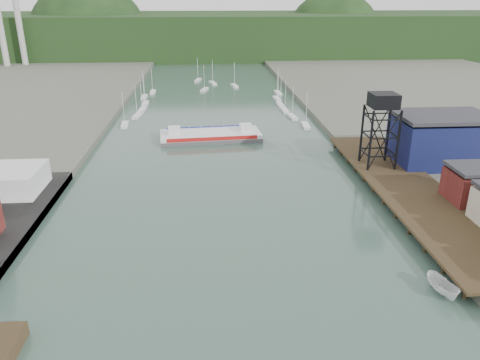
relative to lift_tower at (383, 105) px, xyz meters
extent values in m
cube|color=black|center=(2.00, -13.00, -13.75)|extent=(14.00, 70.00, 0.50)
cylinder|color=black|center=(-4.00, -13.00, -14.85)|extent=(0.60, 0.60, 2.20)
cylinder|color=black|center=(8.00, -13.00, -14.85)|extent=(0.60, 0.60, 2.20)
cylinder|color=black|center=(-3.00, -3.00, -7.00)|extent=(0.50, 0.50, 13.00)
cylinder|color=black|center=(3.00, -3.00, -7.00)|extent=(0.50, 0.50, 13.00)
cylinder|color=black|center=(-3.00, 3.00, -7.00)|extent=(0.50, 0.50, 13.00)
cylinder|color=black|center=(3.00, 3.00, -7.00)|extent=(0.50, 0.50, 13.00)
cube|color=black|center=(0.00, 0.00, 1.00)|extent=(5.50, 5.50, 3.00)
cube|color=#0D173A|center=(15.00, 2.00, -9.05)|extent=(20.00, 14.00, 10.00)
cube|color=#2D2D33|center=(15.00, 2.00, -3.15)|extent=(20.50, 14.50, 0.80)
cube|color=#571B18|center=(11.00, -20.00, -11.05)|extent=(9.00, 8.00, 6.00)
cube|color=silver|center=(-62.54, 45.89, -15.30)|extent=(2.67, 7.65, 0.90)
cube|color=silver|center=(-60.28, 57.30, -15.30)|extent=(2.81, 7.67, 0.90)
cube|color=silver|center=(-59.71, 66.17, -15.30)|extent=(2.35, 7.59, 0.90)
cube|color=silver|center=(-59.81, 76.09, -15.30)|extent=(2.01, 7.50, 0.90)
cube|color=silver|center=(-61.64, 88.33, -15.30)|extent=(2.00, 7.50, 0.90)
cube|color=silver|center=(-59.32, 98.17, -15.30)|extent=(2.16, 7.54, 0.90)
cube|color=silver|center=(-7.44, 41.03, -15.30)|extent=(2.53, 7.62, 0.90)
cube|color=silver|center=(-9.54, 52.51, -15.30)|extent=(2.76, 7.67, 0.90)
cube|color=silver|center=(-10.54, 61.29, -15.30)|extent=(2.22, 7.56, 0.90)
cube|color=silver|center=(-10.73, 70.28, -15.30)|extent=(2.18, 7.54, 0.90)
cube|color=silver|center=(-10.33, 81.38, -15.30)|extent=(2.46, 7.61, 0.90)
cube|color=silver|center=(-8.22, 92.99, -15.30)|extent=(2.48, 7.61, 0.90)
cube|color=silver|center=(-38.16, 102.00, -15.30)|extent=(3.78, 7.76, 0.90)
cube|color=silver|center=(-24.96, 110.00, -15.30)|extent=(3.31, 7.74, 0.90)
cube|color=silver|center=(-34.34, 118.00, -15.30)|extent=(3.76, 7.76, 0.90)
cube|color=silver|center=(-41.11, 126.00, -15.30)|extent=(3.40, 7.74, 0.90)
cylinder|color=#AEADA8|center=(-137.00, 177.00, 14.35)|extent=(3.20, 3.20, 60.00)
cube|color=black|center=(-35.00, 242.00, -3.65)|extent=(500.00, 120.00, 28.00)
sphere|color=black|center=(-115.00, 242.00, -7.65)|extent=(80.00, 80.00, 80.00)
sphere|color=black|center=(55.00, 252.00, -9.65)|extent=(70.00, 70.00, 70.00)
cube|color=#4B4B4E|center=(-36.50, 29.82, -15.10)|extent=(28.36, 13.36, 1.10)
cube|color=silver|center=(-36.50, 29.82, -14.11)|extent=(28.36, 13.36, 0.88)
cube|color=#B51714|center=(-36.02, 24.29, -13.89)|extent=(24.12, 2.28, 0.99)
cube|color=navy|center=(-36.99, 35.36, -13.89)|extent=(24.12, 2.28, 0.99)
cube|color=silver|center=(-46.36, 28.96, -12.79)|extent=(3.58, 3.58, 2.20)
cube|color=silver|center=(-26.64, 30.69, -12.79)|extent=(3.58, 3.58, 2.20)
imported|color=silver|center=(-6.63, -45.00, -14.50)|extent=(3.30, 6.26, 2.30)
camera|label=1|loc=(-37.34, -95.51, 21.65)|focal=35.00mm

